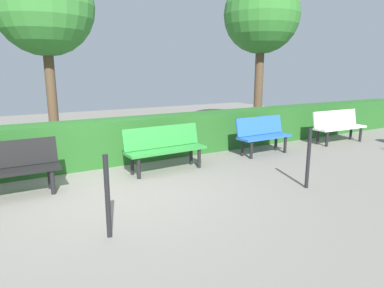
# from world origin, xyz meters

# --- Properties ---
(ground_plane) EXTENTS (22.74, 22.74, 0.00)m
(ground_plane) POSITION_xyz_m (0.00, 0.00, 0.00)
(ground_plane) COLOR gray
(bench_white) EXTENTS (1.63, 0.53, 0.86)m
(bench_white) POSITION_xyz_m (-6.45, -0.65, 0.48)
(bench_white) COLOR white
(bench_white) RESTS_ON ground_plane
(bench_blue) EXTENTS (1.37, 0.49, 0.86)m
(bench_blue) POSITION_xyz_m (-3.83, -0.72, 0.48)
(bench_blue) COLOR blue
(bench_blue) RESTS_ON ground_plane
(bench_green) EXTENTS (1.63, 0.52, 0.86)m
(bench_green) POSITION_xyz_m (-1.28, -0.67, 0.48)
(bench_green) COLOR #2D8C38
(bench_green) RESTS_ON ground_plane
(bench_black) EXTENTS (1.50, 0.46, 0.86)m
(bench_black) POSITION_xyz_m (1.43, -0.61, 0.48)
(bench_black) COLOR black
(bench_black) RESTS_ON ground_plane
(hedge_row) EXTENTS (18.74, 0.69, 0.92)m
(hedge_row) POSITION_xyz_m (-1.16, -1.73, 0.46)
(hedge_row) COLOR #266023
(hedge_row) RESTS_ON ground_plane
(tree_near) EXTENTS (2.40, 2.40, 4.83)m
(tree_near) POSITION_xyz_m (-6.12, -3.51, 3.60)
(tree_near) COLOR brown
(tree_near) RESTS_ON ground_plane
(tree_mid) EXTENTS (2.16, 2.16, 4.37)m
(tree_mid) POSITION_xyz_m (0.32, -3.25, 3.27)
(tree_mid) COLOR brown
(tree_mid) RESTS_ON ground_plane
(railing_post_mid) EXTENTS (0.06, 0.06, 1.00)m
(railing_post_mid) POSITION_xyz_m (-2.86, 1.45, 0.50)
(railing_post_mid) COLOR black
(railing_post_mid) RESTS_ON ground_plane
(railing_post_far) EXTENTS (0.06, 0.06, 1.00)m
(railing_post_far) POSITION_xyz_m (0.49, 1.45, 0.50)
(railing_post_far) COLOR black
(railing_post_far) RESTS_ON ground_plane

